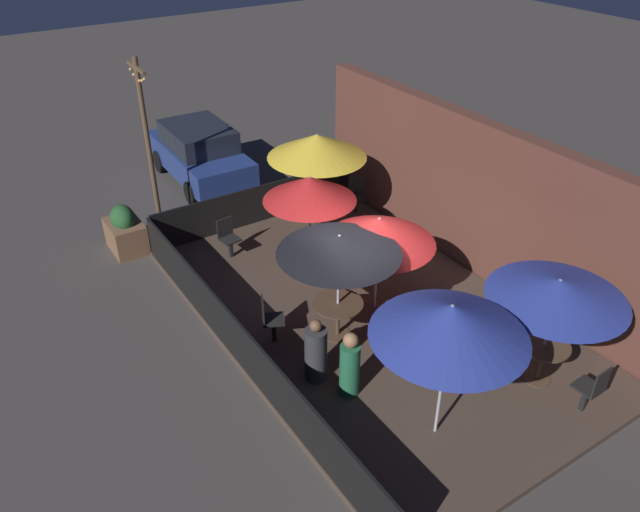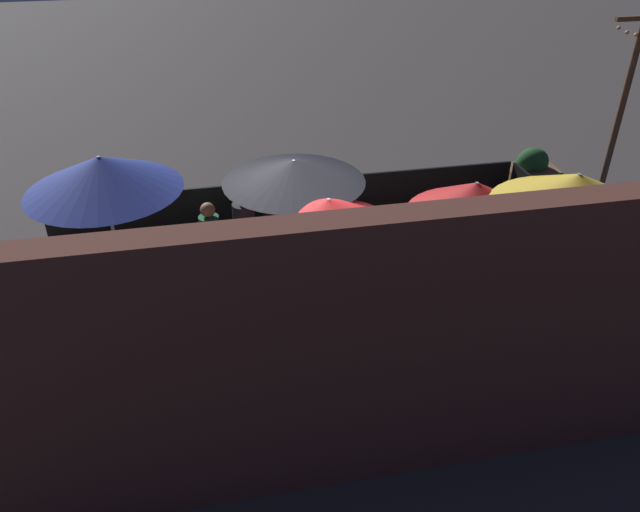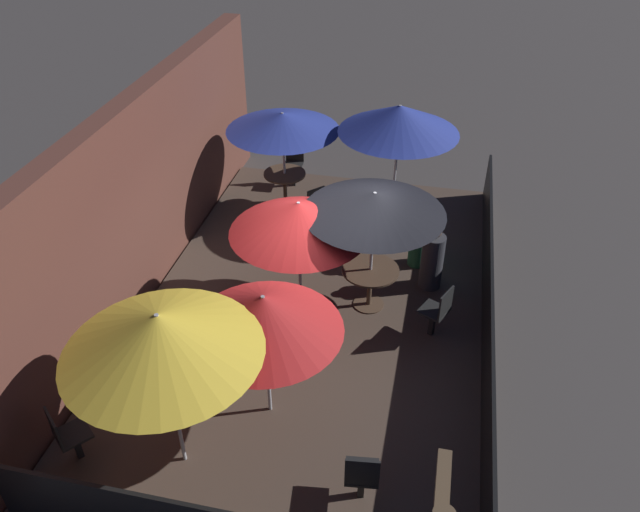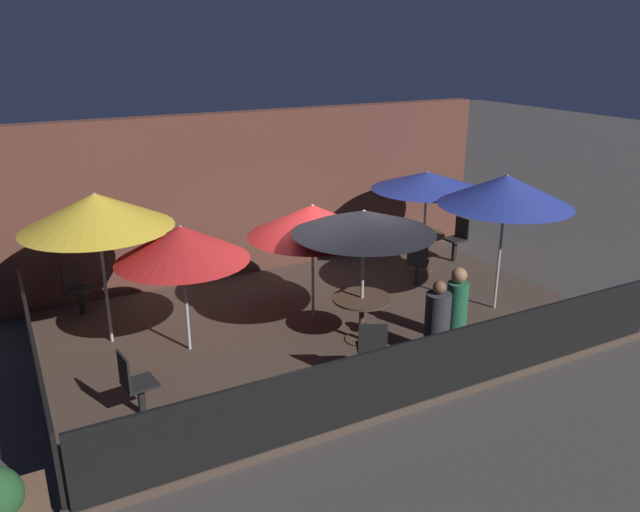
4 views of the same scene
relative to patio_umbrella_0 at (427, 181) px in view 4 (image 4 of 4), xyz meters
The scene contains 20 objects.
ground_plane 3.92m from the patio_umbrella_0, 156.37° to the right, with size 60.00×60.00×0.00m, color #423D3A.
patio_deck 3.89m from the patio_umbrella_0, 156.37° to the right, with size 9.11×5.62×0.12m.
building_wall 3.53m from the patio_umbrella_0, 151.31° to the left, with size 10.71×0.36×3.38m.
fence_front 5.33m from the patio_umbrella_0, 126.87° to the right, with size 8.91×0.05×0.95m.
fence_side_left 7.85m from the patio_umbrella_0, 169.92° to the right, with size 0.05×5.42×0.95m.
patio_umbrella_0 is the anchor object (origin of this frame).
patio_umbrella_1 3.62m from the patio_umbrella_0, 142.35° to the right, with size 2.21×2.21×2.17m.
patio_umbrella_2 2.28m from the patio_umbrella_0, 91.87° to the right, with size 2.28×2.28×2.45m.
patio_umbrella_3 3.36m from the patio_umbrella_0, 160.80° to the right, with size 2.18×2.18×2.04m.
patio_umbrella_4 5.54m from the patio_umbrella_0, 167.37° to the right, with size 2.01×2.01×2.03m.
patio_umbrella_5 6.46m from the patio_umbrella_0, behind, with size 2.28×2.28×2.45m.
dining_table_0 1.28m from the patio_umbrella_0, ahead, with size 0.87×0.87×0.76m.
dining_table_1 3.85m from the patio_umbrella_0, 142.35° to the right, with size 0.94×0.94×0.74m.
patio_chair_0 4.97m from the patio_umbrella_0, 135.46° to the right, with size 0.53×0.53×0.94m.
patio_chair_1 7.20m from the patio_umbrella_0, 157.79° to the right, with size 0.45×0.45×0.91m.
patio_chair_2 1.66m from the patio_umbrella_0, ahead, with size 0.42×0.42×0.95m.
patio_chair_3 6.96m from the patio_umbrella_0, behind, with size 0.56×0.56×0.90m.
patio_chair_4 1.72m from the patio_umbrella_0, 132.79° to the right, with size 0.57×0.57×0.92m.
patron_0 3.53m from the patio_umbrella_0, 117.58° to the right, with size 0.40×0.40×1.24m.
patron_1 4.05m from the patio_umbrella_0, 123.71° to the right, with size 0.41×0.41×1.23m.
Camera 4 is at (-4.61, -8.56, 4.78)m, focal length 35.00 mm.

